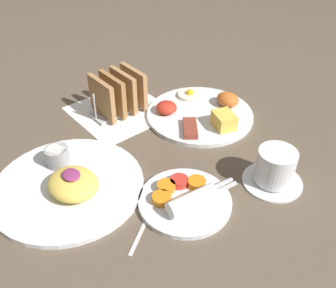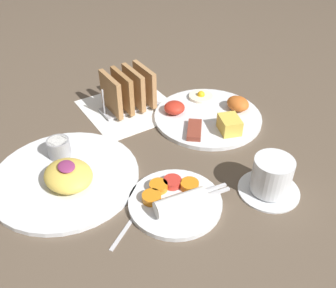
# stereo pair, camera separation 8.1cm
# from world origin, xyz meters

# --- Properties ---
(ground_plane) EXTENTS (3.00, 3.00, 0.00)m
(ground_plane) POSITION_xyz_m (0.00, 0.00, 0.00)
(ground_plane) COLOR brown
(napkin_flat) EXTENTS (0.22, 0.22, 0.00)m
(napkin_flat) POSITION_xyz_m (-0.15, 0.07, 0.00)
(napkin_flat) COLOR white
(napkin_flat) RESTS_ON ground_plane
(plate_breakfast) EXTENTS (0.27, 0.27, 0.05)m
(plate_breakfast) POSITION_xyz_m (0.00, 0.21, 0.01)
(plate_breakfast) COLOR white
(plate_breakfast) RESTS_ON ground_plane
(plate_condiments) EXTENTS (0.18, 0.18, 0.04)m
(plate_condiments) POSITION_xyz_m (0.20, -0.02, 0.01)
(plate_condiments) COLOR white
(plate_condiments) RESTS_ON ground_plane
(plate_foreground) EXTENTS (0.30, 0.30, 0.06)m
(plate_foreground) POSITION_xyz_m (0.02, -0.17, 0.01)
(plate_foreground) COLOR white
(plate_foreground) RESTS_ON ground_plane
(toast_rack) EXTENTS (0.10, 0.15, 0.10)m
(toast_rack) POSITION_xyz_m (-0.15, 0.07, 0.05)
(toast_rack) COLOR #B7B7BC
(toast_rack) RESTS_ON ground_plane
(coffee_cup) EXTENTS (0.12, 0.12, 0.08)m
(coffee_cup) POSITION_xyz_m (0.27, 0.15, 0.04)
(coffee_cup) COLOR white
(coffee_cup) RESTS_ON ground_plane
(teaspoon) EXTENTS (0.08, 0.11, 0.01)m
(teaspoon) POSITION_xyz_m (0.18, -0.09, 0.00)
(teaspoon) COLOR silver
(teaspoon) RESTS_ON ground_plane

